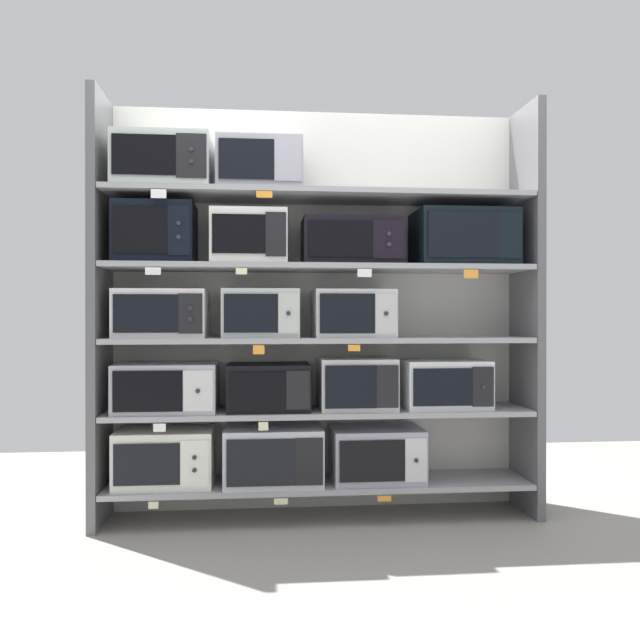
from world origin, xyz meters
The scene contains 38 objects.
ground centered at (0.00, -1.00, -0.01)m, with size 6.42×6.00×0.02m, color gray.
back_panel centered at (0.00, 0.23, 1.21)m, with size 2.62×0.04×2.42m, color beige.
upright_left centered at (-1.24, 0.00, 1.21)m, with size 0.05×0.42×2.42m, color #5B5B5E.
upright_right centered at (1.24, 0.00, 1.21)m, with size 0.05×0.42×2.42m, color #5B5B5E.
shelf_0 centered at (0.00, 0.00, 0.20)m, with size 2.42×0.42×0.03m, color #99999E.
microwave_0 centered at (-0.88, 0.00, 0.37)m, with size 0.54×0.36×0.31m.
microwave_1 centered at (-0.27, 0.00, 0.37)m, with size 0.56×0.42×0.32m.
microwave_2 centered at (0.33, 0.00, 0.36)m, with size 0.52×0.39×0.31m.
price_tag_0 centered at (-0.91, -0.21, 0.16)m, with size 0.05×0.00×0.04m, color beige.
price_tag_1 centered at (-0.23, -0.21, 0.16)m, with size 0.07×0.00×0.03m, color beige.
price_tag_2 centered at (0.34, -0.21, 0.16)m, with size 0.08×0.00×0.03m, color orange.
shelf_1 centered at (0.00, 0.00, 0.61)m, with size 2.42×0.42×0.03m, color #99999E.
microwave_3 centered at (-0.87, 0.00, 0.76)m, with size 0.56×0.41×0.27m.
microwave_4 centered at (-0.30, 0.00, 0.76)m, with size 0.47×0.36×0.27m.
microwave_5 centered at (0.21, 0.00, 0.78)m, with size 0.44×0.38×0.30m.
microwave_6 centered at (0.73, 0.00, 0.77)m, with size 0.49×0.37×0.28m.
price_tag_3 centered at (-0.88, -0.21, 0.57)m, with size 0.07×0.00×0.04m, color white.
price_tag_4 centered at (-0.33, -0.21, 0.57)m, with size 0.05×0.00×0.05m, color beige.
shelf_2 centered at (0.00, 0.00, 1.03)m, with size 2.42×0.42×0.03m, color #99999E.
microwave_7 centered at (-0.90, 0.00, 1.18)m, with size 0.50×0.36×0.27m.
microwave_8 centered at (-0.34, 0.00, 1.18)m, with size 0.43×0.37×0.28m.
microwave_9 centered at (0.19, 0.00, 1.18)m, with size 0.46×0.41×0.27m.
price_tag_5 centered at (-0.35, -0.21, 0.98)m, with size 0.06×0.00×0.05m, color orange.
price_tag_6 centered at (0.17, -0.21, 0.99)m, with size 0.07×0.00×0.04m, color orange.
shelf_3 centered at (0.00, 0.00, 1.45)m, with size 2.42×0.42×0.03m, color #99999E.
microwave_10 centered at (-0.93, 0.00, 1.63)m, with size 0.44×0.36×0.34m.
microwave_11 centered at (-0.41, 0.00, 1.61)m, with size 0.42×0.40×0.30m.
microwave_12 centered at (0.18, 0.00, 1.60)m, with size 0.57×0.35×0.27m.
microwave_13 centered at (0.85, 0.00, 1.62)m, with size 0.57×0.40×0.32m.
price_tag_7 centered at (-0.91, -0.21, 1.41)m, with size 0.08×0.00×0.04m, color white.
price_tag_8 centered at (-0.45, -0.21, 1.41)m, with size 0.06×0.00×0.03m, color beige.
price_tag_9 centered at (0.23, -0.21, 1.40)m, with size 0.08×0.00×0.04m, color white.
price_tag_10 centered at (0.83, -0.21, 1.40)m, with size 0.08×0.00×0.05m, color orange.
shelf_4 centered at (0.00, 0.00, 1.86)m, with size 2.42×0.42×0.03m, color #99999E.
microwave_14 centered at (-0.89, 0.00, 2.03)m, with size 0.53×0.43×0.30m.
microwave_15 centered at (-0.35, 0.00, 2.02)m, with size 0.48×0.36×0.29m.
price_tag_11 centered at (-0.88, -0.21, 1.82)m, with size 0.08×0.00×0.05m, color white.
price_tag_12 centered at (-0.32, -0.21, 1.83)m, with size 0.09×0.00×0.04m, color orange.
Camera 1 is at (-0.34, -3.69, 1.16)m, focal length 35.93 mm.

